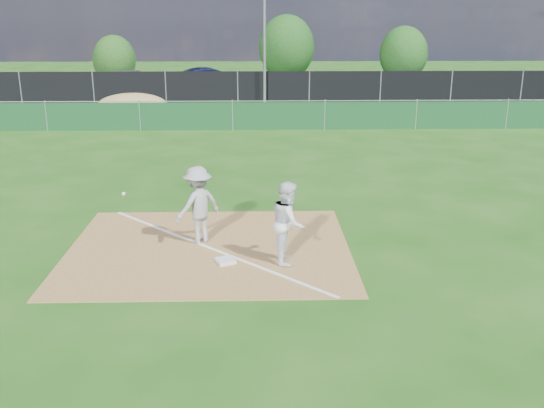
# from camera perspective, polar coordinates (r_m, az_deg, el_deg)

# --- Properties ---
(ground) EXTENTS (90.00, 90.00, 0.00)m
(ground) POSITION_cam_1_polar(r_m,az_deg,el_deg) (21.73, -4.18, 4.57)
(ground) COLOR #1C4D10
(ground) RESTS_ON ground
(infield_dirt) EXTENTS (6.00, 5.00, 0.02)m
(infield_dirt) POSITION_cam_1_polar(r_m,az_deg,el_deg) (13.12, -5.92, -4.17)
(infield_dirt) COLOR olive
(infield_dirt) RESTS_ON ground
(foul_line) EXTENTS (5.01, 5.01, 0.01)m
(foul_line) POSITION_cam_1_polar(r_m,az_deg,el_deg) (13.12, -5.92, -4.11)
(foul_line) COLOR white
(foul_line) RESTS_ON infield_dirt
(green_fence) EXTENTS (44.00, 0.05, 1.20)m
(green_fence) POSITION_cam_1_polar(r_m,az_deg,el_deg) (26.52, -3.73, 8.25)
(green_fence) COLOR #103B1B
(green_fence) RESTS_ON ground
(dirt_mound) EXTENTS (3.38, 2.60, 1.17)m
(dirt_mound) POSITION_cam_1_polar(r_m,az_deg,el_deg) (30.57, -13.01, 9.04)
(dirt_mound) COLOR #A4864F
(dirt_mound) RESTS_ON ground
(black_fence) EXTENTS (46.00, 0.04, 1.80)m
(black_fence) POSITION_cam_1_polar(r_m,az_deg,el_deg) (34.40, -3.24, 10.87)
(black_fence) COLOR black
(black_fence) RESTS_ON ground
(parking_lot) EXTENTS (46.00, 9.00, 0.01)m
(parking_lot) POSITION_cam_1_polar(r_m,az_deg,el_deg) (39.47, -3.01, 10.41)
(parking_lot) COLOR black
(parking_lot) RESTS_ON ground
(light_pole) EXTENTS (0.16, 0.16, 8.00)m
(light_pole) POSITION_cam_1_polar(r_m,az_deg,el_deg) (33.88, -0.71, 16.05)
(light_pole) COLOR slate
(light_pole) RESTS_ON ground
(first_base) EXTENTS (0.46, 0.46, 0.07)m
(first_base) POSITION_cam_1_polar(r_m,az_deg,el_deg) (12.34, -4.40, -5.33)
(first_base) COLOR silver
(first_base) RESTS_ON infield_dirt
(play_at_first) EXTENTS (2.18, 1.20, 1.70)m
(play_at_first) POSITION_cam_1_polar(r_m,az_deg,el_deg) (13.22, -6.98, -0.08)
(play_at_first) COLOR #A9A9AC
(play_at_first) RESTS_ON infield_dirt
(runner) EXTENTS (0.66, 0.84, 1.68)m
(runner) POSITION_cam_1_polar(r_m,az_deg,el_deg) (12.13, 1.54, -1.72)
(runner) COLOR white
(runner) RESTS_ON ground
(car_left) EXTENTS (5.10, 3.14, 1.62)m
(car_left) POSITION_cam_1_polar(r_m,az_deg,el_deg) (39.56, -12.85, 11.21)
(car_left) COLOR #A4A7AC
(car_left) RESTS_ON parking_lot
(car_mid) EXTENTS (5.01, 3.17, 1.56)m
(car_mid) POSITION_cam_1_polar(r_m,az_deg,el_deg) (39.62, -5.77, 11.52)
(car_mid) COLOR black
(car_mid) RESTS_ON parking_lot
(car_right) EXTENTS (5.28, 3.14, 1.43)m
(car_right) POSITION_cam_1_polar(r_m,az_deg,el_deg) (38.65, 6.34, 11.26)
(car_right) COLOR black
(car_right) RESTS_ON parking_lot
(tree_left) EXTENTS (2.93, 2.93, 3.48)m
(tree_left) POSITION_cam_1_polar(r_m,az_deg,el_deg) (44.47, -14.62, 12.99)
(tree_left) COLOR #382316
(tree_left) RESTS_ON ground
(tree_mid) EXTENTS (4.07, 4.07, 4.83)m
(tree_mid) POSITION_cam_1_polar(r_m,az_deg,el_deg) (45.94, 1.39, 14.53)
(tree_mid) COLOR #382316
(tree_mid) RESTS_ON ground
(tree_right) EXTENTS (3.41, 3.41, 4.05)m
(tree_right) POSITION_cam_1_polar(r_m,az_deg,el_deg) (45.71, 12.27, 13.63)
(tree_right) COLOR #382316
(tree_right) RESTS_ON ground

